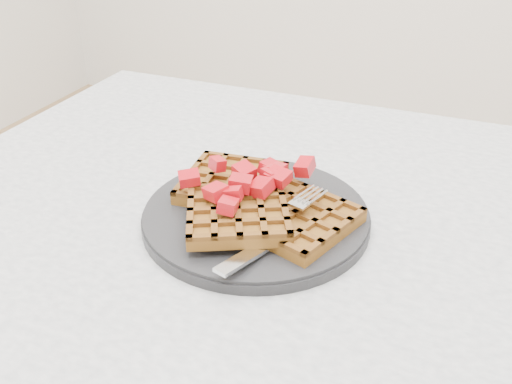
# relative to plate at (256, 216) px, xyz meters

# --- Properties ---
(table) EXTENTS (1.20, 0.80, 0.75)m
(table) POSITION_rel_plate_xyz_m (0.15, 0.00, -0.12)
(table) COLOR silver
(table) RESTS_ON ground
(plate) EXTENTS (0.26, 0.26, 0.02)m
(plate) POSITION_rel_plate_xyz_m (0.00, 0.00, 0.00)
(plate) COLOR black
(plate) RESTS_ON table
(waffles) EXTENTS (0.23, 0.21, 0.03)m
(waffles) POSITION_rel_plate_xyz_m (0.00, -0.00, 0.02)
(waffles) COLOR brown
(waffles) RESTS_ON plate
(strawberry_pile) EXTENTS (0.15, 0.15, 0.02)m
(strawberry_pile) POSITION_rel_plate_xyz_m (0.00, 0.00, 0.05)
(strawberry_pile) COLOR #99020D
(strawberry_pile) RESTS_ON waffles
(fork) EXTENTS (0.08, 0.18, 0.02)m
(fork) POSITION_rel_plate_xyz_m (0.05, -0.04, 0.02)
(fork) COLOR silver
(fork) RESTS_ON plate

